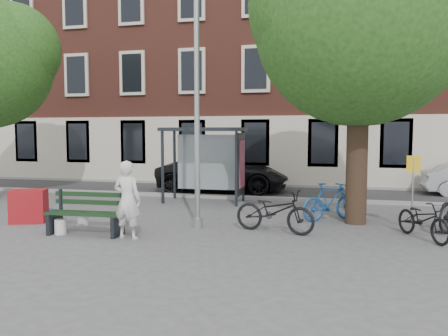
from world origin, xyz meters
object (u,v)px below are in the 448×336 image
bus_shelter (215,148)px  bench (87,215)px  car_dark (223,173)px  lamppost (197,119)px  bike_c (423,219)px  bike_b (330,201)px  painter (127,200)px  bike_a (274,211)px  notice_sign (413,177)px  red_stand (29,206)px

bus_shelter → bench: (-1.77, -5.45, -1.46)m
car_dark → lamppost: bearing=-177.3°
bike_c → bike_b: bearing=114.0°
bus_shelter → painter: bus_shelter is taller
lamppost → bike_c: size_ratio=3.44×
bike_a → notice_sign: 3.59m
bus_shelter → bike_c: bus_shelter is taller
bike_b → notice_sign: bearing=-146.1°
bike_b → car_dark: (-4.36, 5.19, 0.22)m
bike_a → car_dark: size_ratio=0.37×
car_dark → red_stand: car_dark is taller
lamppost → painter: lamppost is taller
painter → bike_a: size_ratio=0.90×
bike_c → car_dark: 9.44m
red_stand → bike_c: bearing=2.8°
bike_b → notice_sign: size_ratio=0.95×
bike_b → car_dark: size_ratio=0.33×
bench → bike_a: (4.38, 1.24, 0.08)m
bike_a → bike_c: bearing=-74.1°
bike_b → car_dark: car_dark is taller
bike_c → red_stand: bearing=156.3°
lamppost → painter: (-1.20, -1.56, -1.88)m
car_dark → notice_sign: 8.72m
bike_b → bike_c: 2.69m
bench → bike_b: (5.70, 3.06, 0.08)m
painter → bike_b: bearing=-140.2°
lamppost → bike_a: (2.00, -0.10, -2.25)m
lamppost → bench: size_ratio=3.14×
lamppost → bike_c: (5.40, 0.01, -2.32)m
lamppost → bike_c: bearing=0.1°
lamppost → red_stand: 5.23m
lamppost → red_stand: (-4.66, -0.48, -2.33)m
bus_shelter → bike_c: size_ratio=1.61×
lamppost → bench: (-2.38, -1.34, -2.33)m
lamppost → red_stand: size_ratio=6.79×
bike_c → bench: bearing=163.4°
painter → bike_a: 3.54m
lamppost → painter: size_ratio=3.37×
red_stand → notice_sign: notice_sign is taller
bench → bike_a: size_ratio=0.96×
bike_b → bike_c: bearing=-165.2°
bike_b → notice_sign: 2.28m
bike_a → bench: bearing=120.0°
bench → bike_b: size_ratio=1.09×
bench → bike_a: bike_a is taller
bus_shelter → car_dark: 3.07m
car_dark → notice_sign: notice_sign is taller
lamppost → red_stand: lamppost is taller
bench → bike_c: size_ratio=1.10×
bike_a → car_dark: car_dark is taller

